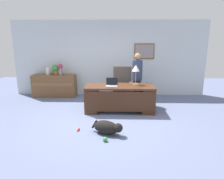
{
  "coord_description": "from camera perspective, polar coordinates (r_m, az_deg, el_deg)",
  "views": [
    {
      "loc": [
        0.33,
        -4.83,
        2.02
      ],
      "look_at": [
        0.18,
        0.3,
        0.75
      ],
      "focal_mm": 32.31,
      "sensor_mm": 36.0,
      "label": 1
    }
  ],
  "objects": [
    {
      "name": "ground_plane",
      "position": [
        5.24,
        -2.05,
        -8.76
      ],
      "size": [
        12.0,
        12.0,
        0.0
      ],
      "primitive_type": "plane",
      "color": "slate"
    },
    {
      "name": "back_wall",
      "position": [
        7.46,
        -0.76,
        8.78
      ],
      "size": [
        7.0,
        0.16,
        2.7
      ],
      "color": "silver",
      "rests_on": "ground_plane"
    },
    {
      "name": "desk",
      "position": [
        5.8,
        2.19,
        -2.19
      ],
      "size": [
        1.96,
        0.8,
        0.75
      ],
      "color": "#4C2B19",
      "rests_on": "ground_plane"
    },
    {
      "name": "credenza",
      "position": [
        7.62,
        -15.93,
        1.09
      ],
      "size": [
        1.54,
        0.5,
        0.8
      ],
      "color": "brown",
      "rests_on": "ground_plane"
    },
    {
      "name": "armchair",
      "position": [
        6.7,
        2.95,
        0.87
      ],
      "size": [
        0.6,
        0.59,
        1.17
      ],
      "color": "#564C47",
      "rests_on": "ground_plane"
    },
    {
      "name": "person_standing",
      "position": [
        6.46,
        7.11,
        3.19
      ],
      "size": [
        0.32,
        0.32,
        1.62
      ],
      "color": "#262323",
      "rests_on": "ground_plane"
    },
    {
      "name": "dog_lying",
      "position": [
        4.49,
        -1.29,
        -10.65
      ],
      "size": [
        0.71,
        0.5,
        0.3
      ],
      "color": "black",
      "rests_on": "ground_plane"
    },
    {
      "name": "laptop",
      "position": [
        5.68,
        -0.03,
        1.6
      ],
      "size": [
        0.32,
        0.22,
        0.22
      ],
      "color": "#B2B5BA",
      "rests_on": "desk"
    },
    {
      "name": "desk_lamp",
      "position": [
        5.81,
        6.76,
        5.7
      ],
      "size": [
        0.22,
        0.22,
        0.57
      ],
      "color": "#9E8447",
      "rests_on": "desk"
    },
    {
      "name": "vase_with_flowers",
      "position": [
        7.43,
        -14.43,
        5.91
      ],
      "size": [
        0.17,
        0.17,
        0.39
      ],
      "color": "#A48898",
      "rests_on": "credenza"
    },
    {
      "name": "vase_empty",
      "position": [
        7.59,
        -17.73,
        5.06
      ],
      "size": [
        0.14,
        0.14,
        0.28
      ],
      "primitive_type": "cylinder",
      "color": "silver",
      "rests_on": "credenza"
    },
    {
      "name": "potted_plant",
      "position": [
        7.49,
        -15.72,
        5.54
      ],
      "size": [
        0.24,
        0.24,
        0.36
      ],
      "color": "brown",
      "rests_on": "credenza"
    },
    {
      "name": "dog_toy_ball",
      "position": [
        4.23,
        -1.97,
        -13.88
      ],
      "size": [
        0.1,
        0.1,
        0.1
      ],
      "primitive_type": "sphere",
      "color": "green",
      "rests_on": "ground_plane"
    },
    {
      "name": "dog_toy_bone",
      "position": [
        4.76,
        -9.52,
        -11.07
      ],
      "size": [
        0.06,
        0.15,
        0.05
      ],
      "primitive_type": "ellipsoid",
      "rotation": [
        0.0,
        0.0,
        4.64
      ],
      "color": "#E53F33",
      "rests_on": "ground_plane"
    }
  ]
}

